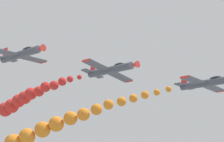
{
  "coord_description": "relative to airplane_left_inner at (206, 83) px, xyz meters",
  "views": [
    {
      "loc": [
        52.04,
        53.13,
        69.22
      ],
      "look_at": [
        0.0,
        0.0,
        84.92
      ],
      "focal_mm": 81.16,
      "sensor_mm": 36.0,
      "label": 1
    }
  ],
  "objects": [
    {
      "name": "smoke_trail_left_inner",
      "position": [
        7.38,
        -28.23,
        -5.17
      ],
      "size": [
        13.4,
        29.4,
        10.08
      ],
      "color": "orange"
    },
    {
      "name": "airplane_right_inner",
      "position": [
        10.71,
        -9.79,
        1.94
      ],
      "size": [
        9.43,
        10.35,
        3.0
      ],
      "rotation": [
        0.0,
        -0.21,
        0.0
      ],
      "color": "#474C56"
    },
    {
      "name": "airplane_left_outer",
      "position": [
        21.94,
        -17.37,
        3.76
      ],
      "size": [
        9.57,
        10.35,
        2.34
      ],
      "rotation": [
        0.0,
        -0.04,
        0.0
      ],
      "color": "#474C56"
    },
    {
      "name": "airplane_left_inner",
      "position": [
        0.0,
        0.0,
        0.0
      ],
      "size": [
        9.54,
        10.35,
        2.57
      ],
      "rotation": [
        0.0,
        -0.11,
        0.0
      ],
      "color": "#474C56"
    },
    {
      "name": "smoke_trail_right_inner",
      "position": [
        10.2,
        -33.71,
        0.01
      ],
      "size": [
        3.03,
        24.29,
        5.09
      ],
      "color": "red"
    }
  ]
}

